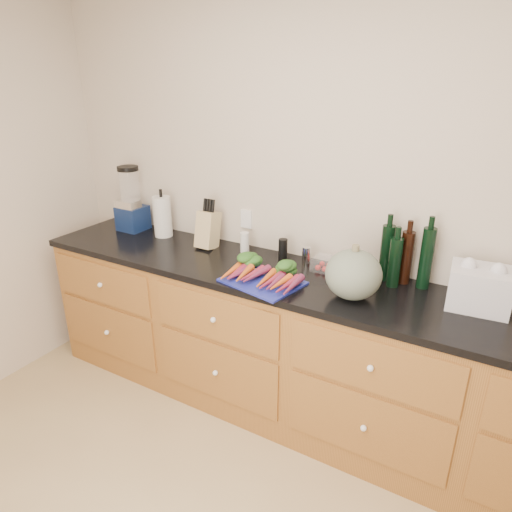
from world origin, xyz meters
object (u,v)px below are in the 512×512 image
Objects in this scene: blender_appliance at (131,203)px; knife_block at (208,230)px; carrots at (266,274)px; cutting_board at (262,281)px; squash at (353,274)px; paper_towel at (163,217)px; tomato_box at (327,264)px.

knife_block is at bearing -1.47° from blender_appliance.
cutting_board is at bearing -90.00° from carrots.
knife_block is (-1.06, 0.23, -0.01)m from squash.
blender_appliance reaches higher than paper_towel.
cutting_board is 0.05m from carrots.
cutting_board is 0.88× the size of blender_appliance.
squash is 0.62× the size of blender_appliance.
blender_appliance is at bearing 178.53° from knife_block.
paper_towel is (-1.46, 0.25, 0.01)m from squash.
tomato_box is (0.25, 0.33, 0.03)m from cutting_board.
cutting_board is at bearing -14.16° from blender_appliance.
paper_towel is at bearing 164.07° from carrots.
blender_appliance is (-1.26, 0.28, 0.17)m from carrots.
squash is 1.76m from blender_appliance.
squash is 1.76× the size of tomato_box.
squash reaches higher than carrots.
carrots is at bearing 90.00° from cutting_board.
paper_towel is (0.28, 0.00, -0.06)m from blender_appliance.
blender_appliance reaches higher than knife_block.
knife_block is at bearing -2.88° from paper_towel.
blender_appliance is 1.51m from tomato_box.
knife_block is 0.83m from tomato_box.
paper_towel is at bearing 177.12° from knife_block.
cutting_board is 2.52× the size of tomato_box.
tomato_box is (0.82, 0.03, -0.08)m from knife_block.
carrots is at bearing -130.40° from tomato_box.
knife_block is 1.46× the size of tomato_box.
cutting_board is at bearing -18.19° from paper_towel.
paper_towel reaches higher than tomato_box.
paper_towel reaches higher than knife_block.
tomato_box is (1.50, 0.01, -0.16)m from blender_appliance.
carrots is 1.55× the size of paper_towel.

